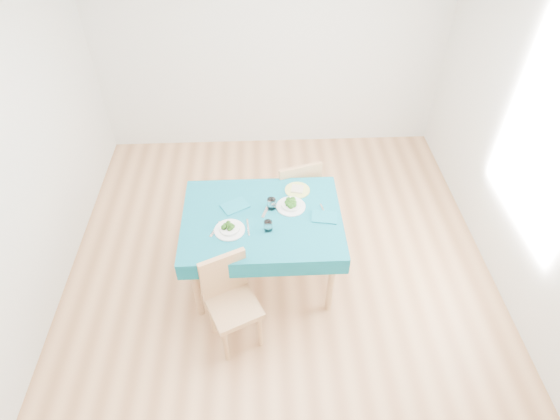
{
  "coord_description": "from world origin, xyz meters",
  "views": [
    {
      "loc": [
        -0.13,
        -2.81,
        3.47
      ],
      "look_at": [
        0.0,
        0.0,
        0.85
      ],
      "focal_mm": 30.0,
      "sensor_mm": 36.0,
      "label": 1
    }
  ],
  "objects_px": {
    "chair_far": "(293,182)",
    "bowl_near": "(229,227)",
    "side_plate": "(297,190)",
    "chair_near": "(234,304)",
    "table": "(263,248)",
    "bowl_far": "(291,204)"
  },
  "relations": [
    {
      "from": "table",
      "to": "chair_near",
      "type": "height_order",
      "value": "chair_near"
    },
    {
      "from": "chair_far",
      "to": "side_plate",
      "type": "height_order",
      "value": "chair_far"
    },
    {
      "from": "bowl_far",
      "to": "side_plate",
      "type": "distance_m",
      "value": 0.23
    },
    {
      "from": "chair_far",
      "to": "side_plate",
      "type": "distance_m",
      "value": 0.48
    },
    {
      "from": "bowl_far",
      "to": "side_plate",
      "type": "bearing_deg",
      "value": 71.48
    },
    {
      "from": "table",
      "to": "bowl_near",
      "type": "bearing_deg",
      "value": -151.43
    },
    {
      "from": "bowl_far",
      "to": "side_plate",
      "type": "xyz_separation_m",
      "value": [
        0.07,
        0.21,
        -0.03
      ]
    },
    {
      "from": "chair_far",
      "to": "bowl_far",
      "type": "distance_m",
      "value": 0.68
    },
    {
      "from": "table",
      "to": "bowl_far",
      "type": "height_order",
      "value": "bowl_far"
    },
    {
      "from": "bowl_near",
      "to": "side_plate",
      "type": "xyz_separation_m",
      "value": [
        0.59,
        0.47,
        -0.03
      ]
    },
    {
      "from": "side_plate",
      "to": "chair_near",
      "type": "bearing_deg",
      "value": -119.63
    },
    {
      "from": "chair_near",
      "to": "bowl_near",
      "type": "xyz_separation_m",
      "value": [
        -0.03,
        0.52,
        0.33
      ]
    },
    {
      "from": "chair_far",
      "to": "bowl_near",
      "type": "relative_size",
      "value": 4.15
    },
    {
      "from": "table",
      "to": "side_plate",
      "type": "distance_m",
      "value": 0.6
    },
    {
      "from": "table",
      "to": "chair_near",
      "type": "xyz_separation_m",
      "value": [
        -0.24,
        -0.66,
        0.09
      ]
    },
    {
      "from": "bowl_near",
      "to": "chair_far",
      "type": "bearing_deg",
      "value": 56.63
    },
    {
      "from": "chair_far",
      "to": "bowl_far",
      "type": "height_order",
      "value": "chair_far"
    },
    {
      "from": "chair_far",
      "to": "bowl_near",
      "type": "xyz_separation_m",
      "value": [
        -0.58,
        -0.88,
        0.28
      ]
    },
    {
      "from": "table",
      "to": "chair_far",
      "type": "height_order",
      "value": "chair_far"
    },
    {
      "from": "table",
      "to": "chair_far",
      "type": "xyz_separation_m",
      "value": [
        0.32,
        0.74,
        0.14
      ]
    },
    {
      "from": "chair_near",
      "to": "side_plate",
      "type": "distance_m",
      "value": 1.17
    },
    {
      "from": "bowl_near",
      "to": "bowl_far",
      "type": "distance_m",
      "value": 0.58
    }
  ]
}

